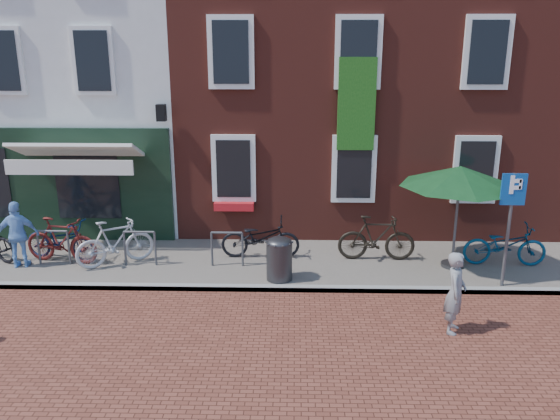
{
  "coord_description": "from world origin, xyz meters",
  "views": [
    {
      "loc": [
        2.02,
        -10.85,
        5.02
      ],
      "look_at": [
        1.72,
        0.76,
        1.57
      ],
      "focal_mm": 36.25,
      "sensor_mm": 36.0,
      "label": 1
    }
  ],
  "objects_px": {
    "parking_sign": "(511,209)",
    "woman": "(455,293)",
    "bicycle_4": "(260,238)",
    "bicycle_5": "(376,238)",
    "bicycle_2": "(61,240)",
    "bicycle_3": "(115,242)",
    "cafe_person": "(18,235)",
    "bicycle_6": "(505,245)",
    "litter_bin": "(279,256)",
    "parasol": "(460,172)",
    "bicycle_1": "(61,240)"
  },
  "relations": [
    {
      "from": "parking_sign",
      "to": "woman",
      "type": "bearing_deg",
      "value": -130.01
    },
    {
      "from": "parking_sign",
      "to": "bicycle_4",
      "type": "relative_size",
      "value": 1.31
    },
    {
      "from": "woman",
      "to": "bicycle_5",
      "type": "bearing_deg",
      "value": 36.25
    },
    {
      "from": "bicycle_2",
      "to": "parking_sign",
      "type": "bearing_deg",
      "value": -82.6
    },
    {
      "from": "parking_sign",
      "to": "bicycle_3",
      "type": "xyz_separation_m",
      "value": [
        -8.48,
        0.96,
        -1.14
      ]
    },
    {
      "from": "parking_sign",
      "to": "bicycle_3",
      "type": "relative_size",
      "value": 1.35
    },
    {
      "from": "cafe_person",
      "to": "bicycle_6",
      "type": "height_order",
      "value": "cafe_person"
    },
    {
      "from": "parking_sign",
      "to": "bicycle_5",
      "type": "xyz_separation_m",
      "value": [
        -2.46,
        1.43,
        -1.14
      ]
    },
    {
      "from": "litter_bin",
      "to": "bicycle_2",
      "type": "distance_m",
      "value": 5.25
    },
    {
      "from": "parasol",
      "to": "cafe_person",
      "type": "relative_size",
      "value": 1.72
    },
    {
      "from": "parking_sign",
      "to": "bicycle_4",
      "type": "xyz_separation_m",
      "value": [
        -5.19,
        1.52,
        -1.19
      ]
    },
    {
      "from": "bicycle_2",
      "to": "bicycle_3",
      "type": "bearing_deg",
      "value": -86.75
    },
    {
      "from": "litter_bin",
      "to": "cafe_person",
      "type": "height_order",
      "value": "cafe_person"
    },
    {
      "from": "bicycle_2",
      "to": "bicycle_3",
      "type": "distance_m",
      "value": 1.4
    },
    {
      "from": "bicycle_3",
      "to": "bicycle_6",
      "type": "xyz_separation_m",
      "value": [
        8.91,
        0.22,
        -0.05
      ]
    },
    {
      "from": "litter_bin",
      "to": "parking_sign",
      "type": "distance_m",
      "value": 4.85
    },
    {
      "from": "bicycle_4",
      "to": "cafe_person",
      "type": "bearing_deg",
      "value": 96.68
    },
    {
      "from": "litter_bin",
      "to": "cafe_person",
      "type": "bearing_deg",
      "value": 174.47
    },
    {
      "from": "cafe_person",
      "to": "bicycle_5",
      "type": "height_order",
      "value": "cafe_person"
    },
    {
      "from": "parking_sign",
      "to": "cafe_person",
      "type": "height_order",
      "value": "parking_sign"
    },
    {
      "from": "parking_sign",
      "to": "bicycle_2",
      "type": "bearing_deg",
      "value": 172.85
    },
    {
      "from": "bicycle_5",
      "to": "bicycle_2",
      "type": "bearing_deg",
      "value": 92.86
    },
    {
      "from": "parasol",
      "to": "bicycle_5",
      "type": "height_order",
      "value": "parasol"
    },
    {
      "from": "parking_sign",
      "to": "bicycle_3",
      "type": "height_order",
      "value": "parking_sign"
    },
    {
      "from": "bicycle_3",
      "to": "bicycle_5",
      "type": "relative_size",
      "value": 1.0
    },
    {
      "from": "woman",
      "to": "bicycle_3",
      "type": "bearing_deg",
      "value": 88.22
    },
    {
      "from": "parasol",
      "to": "bicycle_6",
      "type": "xyz_separation_m",
      "value": [
        1.19,
        0.12,
        -1.71
      ]
    },
    {
      "from": "bicycle_1",
      "to": "bicycle_2",
      "type": "xyz_separation_m",
      "value": [
        -0.08,
        0.16,
        -0.05
      ]
    },
    {
      "from": "bicycle_2",
      "to": "bicycle_3",
      "type": "xyz_separation_m",
      "value": [
        1.37,
        -0.27,
        0.05
      ]
    },
    {
      "from": "bicycle_4",
      "to": "bicycle_6",
      "type": "relative_size",
      "value": 1.0
    },
    {
      "from": "bicycle_4",
      "to": "bicycle_5",
      "type": "distance_m",
      "value": 2.73
    },
    {
      "from": "parking_sign",
      "to": "bicycle_6",
      "type": "distance_m",
      "value": 1.73
    },
    {
      "from": "litter_bin",
      "to": "bicycle_6",
      "type": "height_order",
      "value": "litter_bin"
    },
    {
      "from": "bicycle_3",
      "to": "bicycle_5",
      "type": "height_order",
      "value": "same"
    },
    {
      "from": "bicycle_2",
      "to": "bicycle_3",
      "type": "relative_size",
      "value": 1.03
    },
    {
      "from": "parking_sign",
      "to": "bicycle_4",
      "type": "bearing_deg",
      "value": 163.67
    },
    {
      "from": "bicycle_4",
      "to": "bicycle_6",
      "type": "height_order",
      "value": "same"
    },
    {
      "from": "parking_sign",
      "to": "parasol",
      "type": "bearing_deg",
      "value": 125.93
    },
    {
      "from": "bicycle_5",
      "to": "bicycle_6",
      "type": "relative_size",
      "value": 0.97
    },
    {
      "from": "bicycle_5",
      "to": "litter_bin",
      "type": "bearing_deg",
      "value": 119.77
    },
    {
      "from": "bicycle_4",
      "to": "parasol",
      "type": "bearing_deg",
      "value": -96.97
    },
    {
      "from": "bicycle_4",
      "to": "woman",
      "type": "bearing_deg",
      "value": -133.17
    },
    {
      "from": "parking_sign",
      "to": "bicycle_5",
      "type": "relative_size",
      "value": 1.35
    },
    {
      "from": "bicycle_4",
      "to": "bicycle_5",
      "type": "relative_size",
      "value": 1.03
    },
    {
      "from": "litter_bin",
      "to": "parking_sign",
      "type": "height_order",
      "value": "parking_sign"
    },
    {
      "from": "woman",
      "to": "bicycle_5",
      "type": "relative_size",
      "value": 0.84
    },
    {
      "from": "parking_sign",
      "to": "bicycle_5",
      "type": "bearing_deg",
      "value": 149.89
    },
    {
      "from": "bicycle_1",
      "to": "bicycle_6",
      "type": "xyz_separation_m",
      "value": [
        10.19,
        0.1,
        -0.05
      ]
    },
    {
      "from": "bicycle_6",
      "to": "litter_bin",
      "type": "bearing_deg",
      "value": 103.61
    },
    {
      "from": "parasol",
      "to": "bicycle_1",
      "type": "height_order",
      "value": "parasol"
    }
  ]
}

